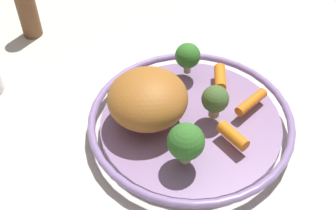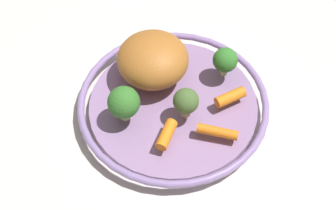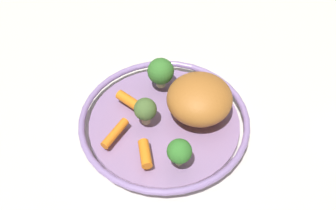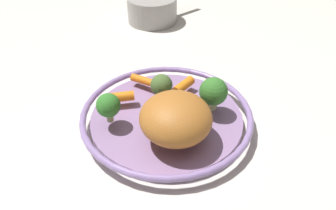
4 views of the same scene
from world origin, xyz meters
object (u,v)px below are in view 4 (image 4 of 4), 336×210
(broccoli_floret_edge, at_px, (213,92))
(broccoli_floret_small, at_px, (162,86))
(roast_chicken_piece, at_px, (176,118))
(baby_carrot_center, at_px, (145,81))
(baby_carrot_near_rim, at_px, (120,97))
(broccoli_floret_mid, at_px, (108,106))
(baby_carrot_right, at_px, (184,86))
(serving_bowl, at_px, (167,117))
(saucepan, at_px, (153,9))

(broccoli_floret_edge, height_order, broccoli_floret_small, broccoli_floret_edge)
(roast_chicken_piece, distance_m, broccoli_floret_edge, 0.11)
(baby_carrot_center, xyz_separation_m, baby_carrot_near_rim, (0.08, 0.01, 0.00))
(broccoli_floret_mid, bearing_deg, baby_carrot_right, 168.78)
(baby_carrot_center, distance_m, baby_carrot_right, 0.08)
(baby_carrot_near_rim, height_order, broccoli_floret_edge, broccoli_floret_edge)
(serving_bowl, xyz_separation_m, roast_chicken_piece, (0.04, 0.06, 0.06))
(baby_carrot_near_rim, xyz_separation_m, saucepan, (-0.37, -0.29, -0.01))
(baby_carrot_right, distance_m, saucepan, 0.44)
(broccoli_floret_mid, relative_size, broccoli_floret_edge, 0.87)
(baby_carrot_center, height_order, broccoli_floret_edge, broccoli_floret_edge)
(broccoli_floret_edge, bearing_deg, roast_chicken_piece, -0.39)
(broccoli_floret_small, bearing_deg, baby_carrot_near_rim, -44.72)
(serving_bowl, distance_m, broccoli_floret_small, 0.06)
(baby_carrot_near_rim, xyz_separation_m, broccoli_floret_mid, (0.05, 0.03, 0.03))
(roast_chicken_piece, xyz_separation_m, baby_carrot_near_rim, (0.00, -0.15, -0.03))
(roast_chicken_piece, distance_m, saucepan, 0.57)
(baby_carrot_center, distance_m, baby_carrot_near_rim, 0.08)
(broccoli_floret_edge, bearing_deg, baby_carrot_near_rim, -54.02)
(roast_chicken_piece, height_order, baby_carrot_right, roast_chicken_piece)
(serving_bowl, distance_m, broccoli_floret_edge, 0.11)
(saucepan, bearing_deg, baby_carrot_near_rim, 37.47)
(baby_carrot_center, relative_size, saucepan, 0.28)
(baby_carrot_right, height_order, broccoli_floret_mid, broccoli_floret_mid)
(broccoli_floret_edge, relative_size, saucepan, 0.28)
(broccoli_floret_edge, bearing_deg, serving_bowl, -40.97)
(roast_chicken_piece, xyz_separation_m, broccoli_floret_edge, (-0.11, 0.00, 0.00))
(serving_bowl, bearing_deg, baby_carrot_near_rim, -65.87)
(baby_carrot_right, relative_size, baby_carrot_near_rim, 0.98)
(roast_chicken_piece, xyz_separation_m, broccoli_floret_mid, (0.06, -0.12, -0.00))
(baby_carrot_right, xyz_separation_m, saucepan, (-0.26, -0.35, -0.01))
(serving_bowl, xyz_separation_m, baby_carrot_near_rim, (0.04, -0.09, 0.03))
(broccoli_floret_mid, xyz_separation_m, broccoli_floret_edge, (-0.16, 0.12, 0.00))
(baby_carrot_near_rim, distance_m, broccoli_floret_edge, 0.19)
(broccoli_floret_mid, height_order, saucepan, broccoli_floret_mid)
(roast_chicken_piece, relative_size, broccoli_floret_edge, 1.88)
(serving_bowl, distance_m, baby_carrot_right, 0.09)
(broccoli_floret_mid, distance_m, saucepan, 0.54)
(broccoli_floret_small, height_order, saucepan, broccoli_floret_small)
(baby_carrot_center, height_order, broccoli_floret_mid, broccoli_floret_mid)
(baby_carrot_right, xyz_separation_m, baby_carrot_near_rim, (0.12, -0.07, -0.00))
(baby_carrot_right, bearing_deg, broccoli_floret_mid, -11.22)
(broccoli_floret_mid, relative_size, saucepan, 0.24)
(serving_bowl, xyz_separation_m, broccoli_floret_small, (-0.02, -0.03, 0.05))
(broccoli_floret_edge, height_order, saucepan, broccoli_floret_edge)
(roast_chicken_piece, bearing_deg, baby_carrot_center, -115.33)
(serving_bowl, distance_m, baby_carrot_center, 0.11)
(baby_carrot_right, bearing_deg, baby_carrot_center, -60.19)
(serving_bowl, bearing_deg, broccoli_floret_edge, 139.03)
(roast_chicken_piece, bearing_deg, baby_carrot_right, -144.70)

